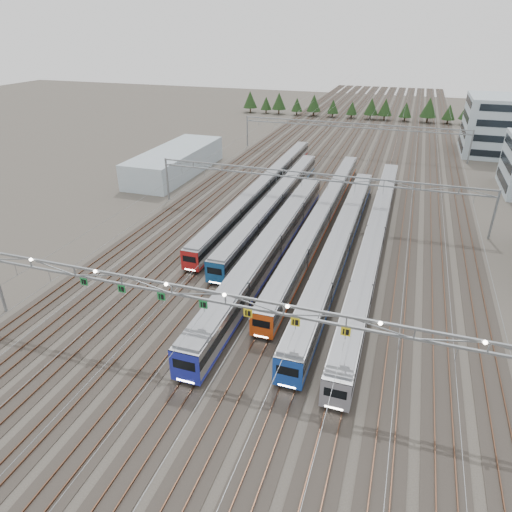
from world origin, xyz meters
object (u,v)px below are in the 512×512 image
(train_d, at_px, (322,215))
(train_f, at_px, (375,236))
(west_shed, at_px, (176,161))
(train_e, at_px, (340,242))
(train_a, at_px, (264,187))
(train_c, at_px, (271,246))
(train_b, at_px, (275,202))
(gantry_mid, at_px, (315,182))
(gantry_far, at_px, (352,129))
(depot_bldg_north, at_px, (512,126))
(gantry_near, at_px, (225,301))

(train_d, height_order, train_f, train_f)
(west_shed, bearing_deg, train_e, -35.18)
(train_a, height_order, train_c, train_c)
(train_d, bearing_deg, train_b, 160.07)
(train_a, height_order, train_d, train_d)
(train_a, xyz_separation_m, train_b, (4.50, -7.54, 0.06))
(train_f, relative_size, west_shed, 2.30)
(gantry_mid, relative_size, gantry_far, 1.00)
(train_f, bearing_deg, depot_bldg_north, 68.23)
(train_a, distance_m, gantry_far, 39.63)
(train_a, bearing_deg, gantry_mid, -32.83)
(gantry_mid, xyz_separation_m, depot_bldg_north, (37.92, 57.60, 0.69))
(train_e, xyz_separation_m, gantry_near, (-6.80, -26.84, 5.00))
(train_a, bearing_deg, depot_bldg_north, 45.67)
(gantry_far, bearing_deg, depot_bldg_north, 18.38)
(train_f, bearing_deg, train_c, -147.34)
(train_e, relative_size, gantry_near, 1.04)
(train_c, bearing_deg, train_d, 72.54)
(gantry_mid, xyz_separation_m, west_shed, (-34.60, 15.87, -3.71))
(train_c, distance_m, gantry_near, 22.89)
(train_b, xyz_separation_m, train_f, (18.00, -8.91, -0.01))
(train_a, xyz_separation_m, train_f, (22.50, -16.46, 0.05))
(train_e, distance_m, train_f, 6.07)
(train_b, bearing_deg, gantry_near, -80.45)
(train_f, height_order, gantry_mid, gantry_mid)
(train_f, bearing_deg, train_b, 153.65)
(west_shed, bearing_deg, gantry_mid, -24.65)
(train_c, xyz_separation_m, west_shed, (-32.35, 33.73, 0.44))
(depot_bldg_north, height_order, west_shed, depot_bldg_north)
(train_b, bearing_deg, train_f, -26.35)
(train_d, xyz_separation_m, depot_bldg_north, (35.67, 61.14, 5.12))
(train_e, xyz_separation_m, gantry_mid, (-6.75, 13.28, 4.30))
(train_e, height_order, gantry_near, gantry_near)
(gantry_mid, bearing_deg, depot_bldg_north, 56.64)
(train_e, relative_size, train_f, 0.85)
(train_f, xyz_separation_m, gantry_far, (-11.25, 54.20, 4.40))
(gantry_mid, distance_m, depot_bldg_north, 68.96)
(gantry_near, xyz_separation_m, depot_bldg_north, (37.97, 97.72, -0.01))
(gantry_near, distance_m, gantry_far, 85.12)
(train_b, height_order, west_shed, west_shed)
(gantry_near, bearing_deg, train_d, 86.41)
(train_b, distance_m, west_shed, 32.20)
(west_shed, bearing_deg, train_b, -30.12)
(train_b, bearing_deg, train_e, -43.90)
(train_c, bearing_deg, depot_bldg_north, 61.97)
(train_d, bearing_deg, gantry_near, -93.59)
(depot_bldg_north, bearing_deg, train_f, -111.77)
(train_d, distance_m, train_e, 10.72)
(gantry_near, height_order, depot_bldg_north, depot_bldg_north)
(train_b, height_order, gantry_near, gantry_near)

